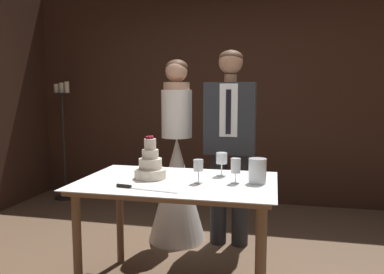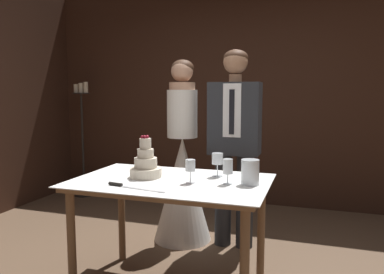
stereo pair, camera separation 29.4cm
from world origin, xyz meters
TOP-DOWN VIEW (x-y plane):
  - wall_back at (0.00, 2.34)m, footprint 5.39×0.12m
  - cake_table at (-0.08, -0.01)m, footprint 1.32×0.85m
  - tiered_cake at (-0.28, 0.02)m, footprint 0.22×0.22m
  - cake_knife at (-0.28, -0.28)m, footprint 0.42×0.09m
  - wine_glass_near at (0.31, 0.00)m, footprint 0.06×0.06m
  - wine_glass_middle at (0.19, 0.20)m, footprint 0.08×0.08m
  - wine_glass_far at (0.07, -0.05)m, footprint 0.07×0.07m
  - hurricane_candle at (0.45, 0.03)m, footprint 0.12×0.12m
  - bride at (-0.33, 0.90)m, footprint 0.54×0.54m
  - groom at (0.17, 0.90)m, footprint 0.44×0.25m
  - candle_stand at (-2.13, 1.95)m, footprint 0.28×0.28m

SIDE VIEW (x-z plane):
  - bride at x=-0.33m, z-range -0.23..1.46m
  - cake_table at x=-0.08m, z-range 0.30..1.10m
  - candle_stand at x=-2.13m, z-range 0.01..1.54m
  - cake_knife at x=-0.28m, z-range 0.79..0.81m
  - hurricane_candle at x=0.45m, z-range 0.79..0.95m
  - tiered_cake at x=-0.28m, z-range 0.73..1.03m
  - wine_glass_far at x=0.07m, z-range 0.82..0.98m
  - wine_glass_near at x=0.31m, z-range 0.82..0.99m
  - wine_glass_middle at x=0.19m, z-range 0.83..1.00m
  - groom at x=0.17m, z-range 0.12..1.88m
  - wall_back at x=0.00m, z-range 0.00..2.71m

